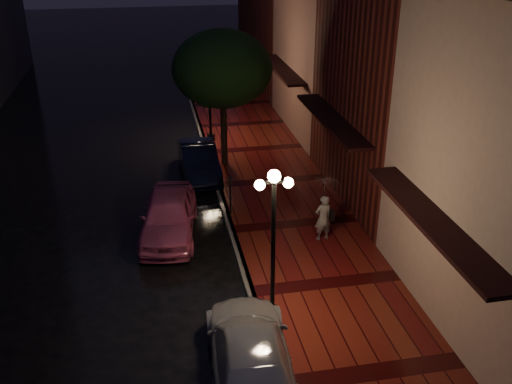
{
  "coord_description": "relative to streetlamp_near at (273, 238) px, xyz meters",
  "views": [
    {
      "loc": [
        -2.42,
        -17.15,
        9.79
      ],
      "look_at": [
        0.9,
        0.22,
        1.4
      ],
      "focal_mm": 40.0,
      "sensor_mm": 36.0,
      "label": 1
    }
  ],
  "objects": [
    {
      "name": "streetlamp_far",
      "position": [
        0.0,
        14.0,
        0.0
      ],
      "size": [
        0.96,
        0.36,
        4.31
      ],
      "color": "black",
      "rests_on": "sidewalk"
    },
    {
      "name": "street_tree",
      "position": [
        0.26,
        10.99,
        1.64
      ],
      "size": [
        4.16,
        4.16,
        5.8
      ],
      "color": "black",
      "rests_on": "sidewalk"
    },
    {
      "name": "curb",
      "position": [
        -0.35,
        5.0,
        -2.53
      ],
      "size": [
        0.25,
        60.0,
        0.15
      ],
      "primitive_type": "cube",
      "color": "#595451",
      "rests_on": "ground"
    },
    {
      "name": "streetlamp_near",
      "position": [
        0.0,
        0.0,
        0.0
      ],
      "size": [
        0.96,
        0.36,
        4.31
      ],
      "color": "black",
      "rests_on": "sidewalk"
    },
    {
      "name": "storefront_extra",
      "position": [
        6.65,
        25.0,
        2.4
      ],
      "size": [
        5.0,
        12.0,
        10.0
      ],
      "primitive_type": "cube",
      "color": "#511914",
      "rests_on": "ground"
    },
    {
      "name": "storefront_far",
      "position": [
        6.65,
        15.0,
        1.9
      ],
      "size": [
        5.0,
        8.0,
        9.0
      ],
      "primitive_type": "cube",
      "color": "#8C5951",
      "rests_on": "ground"
    },
    {
      "name": "storefront_mid",
      "position": [
        6.65,
        7.0,
        2.9
      ],
      "size": [
        5.0,
        8.0,
        11.0
      ],
      "primitive_type": "cube",
      "color": "#511914",
      "rests_on": "ground"
    },
    {
      "name": "ground",
      "position": [
        -0.35,
        5.0,
        -2.6
      ],
      "size": [
        120.0,
        120.0,
        0.0
      ],
      "primitive_type": "plane",
      "color": "black",
      "rests_on": "ground"
    },
    {
      "name": "parking_meter",
      "position": [
        -0.2,
        6.17,
        -1.57
      ],
      "size": [
        0.14,
        0.11,
        1.46
      ],
      "rotation": [
        0.0,
        0.0,
        -0.07
      ],
      "color": "black",
      "rests_on": "sidewalk"
    },
    {
      "name": "sidewalk",
      "position": [
        1.9,
        5.0,
        -2.53
      ],
      "size": [
        4.5,
        60.0,
        0.15
      ],
      "primitive_type": "cube",
      "color": "#4E0E0E",
      "rests_on": "ground"
    },
    {
      "name": "pink_car",
      "position": [
        -2.46,
        5.28,
        -1.85
      ],
      "size": [
        2.37,
        4.63,
        1.51
      ],
      "primitive_type": "imported",
      "rotation": [
        0.0,
        0.0,
        -0.14
      ],
      "color": "#CC5480",
      "rests_on": "ground"
    },
    {
      "name": "silver_car",
      "position": [
        -0.95,
        -1.91,
        -1.91
      ],
      "size": [
        2.27,
        4.9,
        1.39
      ],
      "primitive_type": "imported",
      "rotation": [
        0.0,
        0.0,
        3.07
      ],
      "color": "#AAA9B1",
      "rests_on": "ground"
    },
    {
      "name": "navy_car",
      "position": [
        -0.95,
        10.21,
        -1.91
      ],
      "size": [
        1.58,
        4.23,
        1.38
      ],
      "primitive_type": "imported",
      "rotation": [
        0.0,
        0.0,
        0.03
      ],
      "color": "black",
      "rests_on": "ground"
    },
    {
      "name": "woman_with_umbrella",
      "position": [
        2.54,
        3.77,
        -0.97
      ],
      "size": [
        0.93,
        0.95,
        2.24
      ],
      "rotation": [
        0.0,
        0.0,
        3.32
      ],
      "color": "silver",
      "rests_on": "sidewalk"
    }
  ]
}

